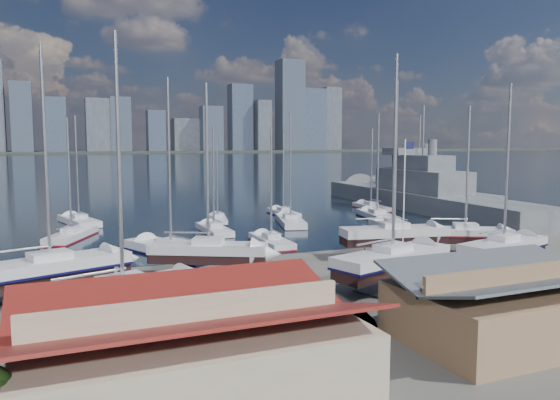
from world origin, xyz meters
name	(u,v)px	position (x,y,z in m)	size (l,w,h in m)	color
ground	(359,275)	(0.00, -10.00, 0.00)	(1400.00, 1400.00, 0.00)	#605E59
water	(90,161)	(0.00, 300.00, -0.15)	(1400.00, 600.00, 0.40)	#182737
far_shore	(72,152)	(0.00, 560.00, 1.10)	(1400.00, 80.00, 2.20)	#2D332D
skyline	(63,115)	(-7.83, 553.76, 39.09)	(639.14, 43.80, 107.69)	#475166
shed_red	(192,344)	(-18.00, -26.00, 2.32)	(14.70, 9.45, 4.51)	#BFB293
shed_grey	(510,300)	(0.00, -26.00, 2.15)	(12.60, 8.40, 4.17)	#8C6B4C
sailboat_cradle_0	(51,270)	(-23.49, -8.01, 2.14)	(11.24, 6.38, 17.41)	#2D2D33
sailboat_cradle_1	(123,297)	(-19.71, -16.78, 2.12)	(10.91, 6.23, 16.94)	#2D2D33
sailboat_cradle_2	(208,252)	(-11.63, -5.75, 2.05)	(9.65, 6.85, 15.58)	#2D2D33
sailboat_cradle_3	(392,261)	(-0.02, -14.76, 2.13)	(11.13, 6.09, 17.23)	#2D2D33
sailboat_cradle_4	(394,235)	(6.94, -4.96, 2.11)	(10.59, 4.78, 16.64)	#2D2D33
sailboat_cradle_5	(504,248)	(11.71, -13.96, 2.06)	(10.07, 5.08, 15.71)	#2D2D33
sailboat_cradle_6	(465,234)	(13.85, -6.94, 1.99)	(8.98, 6.27, 14.41)	#2D2D33
sailboat_moored_1	(72,237)	(-21.24, 16.82, 0.31)	(6.49, 9.77, 14.27)	black
sailboat_moored_2	(79,222)	(-19.89, 28.36, 0.32)	(5.25, 10.40, 15.13)	black
sailboat_moored_3	(171,253)	(-12.74, 3.63, 0.31)	(7.79, 12.24, 17.79)	black
sailboat_moored_4	(214,231)	(-5.23, 14.75, 0.32)	(2.63, 8.95, 13.47)	black
sailboat_moored_5	(218,220)	(-2.20, 23.47, 0.31)	(4.06, 8.40, 12.10)	black
sailboat_moored_6	(271,242)	(-1.76, 4.95, 0.31)	(2.82, 8.81, 13.02)	black
sailboat_moored_7	(290,223)	(5.98, 17.28, 0.32)	(5.56, 10.67, 15.52)	black
sailboat_moored_8	(283,214)	(8.73, 25.96, 0.31)	(2.78, 8.68, 12.82)	black
sailboat_moored_9	(394,228)	(16.08, 8.25, 0.32)	(3.86, 9.58, 14.06)	black
sailboat_moored_10	(377,217)	(19.53, 17.28, 0.31)	(5.10, 10.84, 15.63)	black
sailboat_moored_11	(371,208)	(24.75, 27.06, 0.31)	(3.54, 9.45, 13.80)	black
naval_ship_east	(421,199)	(32.86, 24.69, 1.67)	(11.84, 53.07, 18.74)	slate
naval_ship_west	(418,190)	(42.95, 38.80, 1.67)	(8.33, 40.62, 17.63)	slate
car_a	(294,313)	(-10.19, -19.49, 0.81)	(1.92, 4.78, 1.63)	gray
car_b	(334,319)	(-8.57, -21.38, 0.78)	(1.64, 4.72, 1.55)	gray
car_c	(473,288)	(3.68, -19.22, 0.79)	(2.62, 5.69, 1.58)	gray
car_d	(540,281)	(9.40, -19.73, 0.78)	(2.19, 5.39, 1.56)	gray
flagpole	(405,193)	(5.68, -8.23, 6.40)	(0.99, 0.12, 11.20)	white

